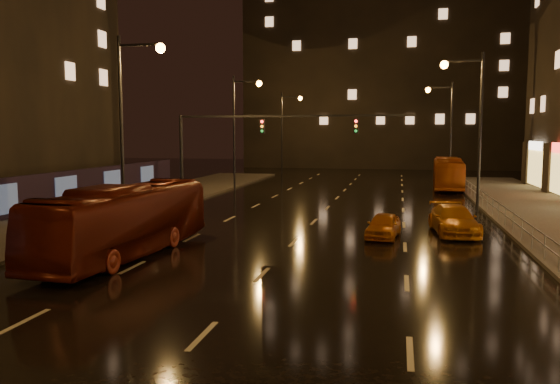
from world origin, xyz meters
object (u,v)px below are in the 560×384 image
bus_red (125,220)px  pedestrian_c (48,219)px  bus_curb (448,173)px  taxi_near (384,226)px  taxi_far (454,220)px

bus_red → pedestrian_c: 5.14m
bus_red → pedestrian_c: size_ratio=5.55×
bus_curb → taxi_near: bus_curb is taller
pedestrian_c → taxi_near: bearing=-74.6°
bus_curb → pedestrian_c: bearing=-121.6°
bus_red → pedestrian_c: (-4.81, 1.79, -0.37)m
bus_red → taxi_near: bearing=34.5°
bus_curb → pedestrian_c: bus_curb is taller
bus_curb → pedestrian_c: (-20.00, -29.31, -0.33)m
bus_red → bus_curb: bus_red is taller
bus_curb → taxi_far: size_ratio=2.12×
bus_curb → taxi_near: 25.39m
taxi_near → bus_curb: bearing=85.8°
bus_red → bus_curb: bearing=67.1°
pedestrian_c → taxi_far: bearing=-72.3°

